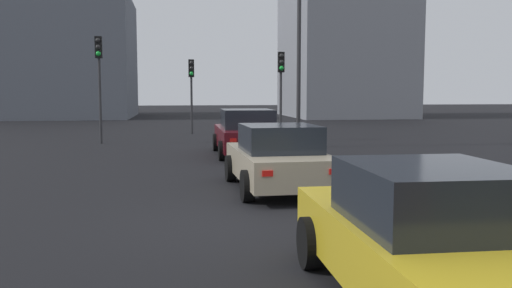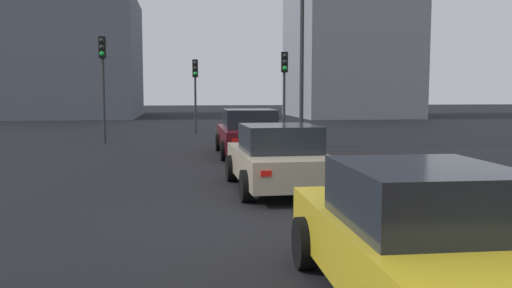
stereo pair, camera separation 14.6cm
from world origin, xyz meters
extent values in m
cube|color=black|center=(0.00, 0.00, -0.10)|extent=(160.00, 160.00, 0.20)
cube|color=#510F16|center=(9.45, -1.59, 0.60)|extent=(4.66, 1.94, 0.68)
cube|color=#1E232B|center=(9.22, -1.59, 1.26)|extent=(2.10, 1.69, 0.64)
cylinder|color=black|center=(10.88, -2.55, 0.32)|extent=(0.64, 0.23, 0.64)
cylinder|color=black|center=(10.90, -0.66, 0.32)|extent=(0.64, 0.23, 0.64)
cylinder|color=black|center=(8.00, -2.52, 0.32)|extent=(0.64, 0.23, 0.64)
cylinder|color=black|center=(8.02, -0.63, 0.32)|extent=(0.64, 0.23, 0.64)
cube|color=red|center=(7.11, -2.25, 0.72)|extent=(0.03, 0.20, 0.11)
cube|color=red|center=(7.12, -0.89, 0.72)|extent=(0.03, 0.20, 0.11)
cube|color=tan|center=(2.82, -1.41, 0.57)|extent=(4.10, 1.89, 0.62)
cube|color=#1E232B|center=(2.62, -1.41, 1.16)|extent=(1.87, 1.61, 0.58)
cylinder|color=black|center=(4.10, -2.26, 0.32)|extent=(0.65, 0.24, 0.64)
cylinder|color=black|center=(4.05, -0.49, 0.32)|extent=(0.65, 0.24, 0.64)
cylinder|color=black|center=(1.59, -2.33, 0.32)|extent=(0.65, 0.24, 0.64)
cylinder|color=black|center=(1.54, -0.56, 0.32)|extent=(0.65, 0.24, 0.64)
cube|color=red|center=(0.80, -2.10, 0.68)|extent=(0.04, 0.20, 0.11)
cube|color=red|center=(0.77, -0.83, 0.68)|extent=(0.04, 0.20, 0.11)
cube|color=gold|center=(-3.81, -1.62, 0.57)|extent=(4.04, 1.80, 0.62)
cube|color=#1E232B|center=(-4.01, -1.62, 1.17)|extent=(1.83, 1.55, 0.58)
cylinder|color=black|center=(-2.59, -2.50, 0.32)|extent=(0.64, 0.23, 0.64)
cylinder|color=black|center=(-2.55, -0.78, 0.32)|extent=(0.64, 0.23, 0.64)
cylinder|color=#2D2D30|center=(14.51, 3.93, 1.78)|extent=(0.11, 0.11, 3.57)
cube|color=black|center=(14.45, 3.93, 4.02)|extent=(0.20, 0.28, 0.90)
sphere|color=black|center=(14.34, 3.93, 4.29)|extent=(0.20, 0.20, 0.20)
sphere|color=black|center=(14.34, 3.93, 4.02)|extent=(0.20, 0.20, 0.20)
sphere|color=green|center=(14.34, 3.93, 3.75)|extent=(0.20, 0.20, 0.20)
cylinder|color=#2D2D30|center=(14.82, -3.87, 1.52)|extent=(0.11, 0.11, 3.04)
cube|color=black|center=(14.76, -3.86, 3.49)|extent=(0.21, 0.28, 0.90)
sphere|color=black|center=(14.65, -3.86, 3.76)|extent=(0.20, 0.20, 0.20)
sphere|color=black|center=(14.65, -3.86, 3.49)|extent=(0.20, 0.20, 0.20)
sphere|color=green|center=(14.65, -3.86, 3.22)|extent=(0.20, 0.20, 0.20)
cylinder|color=#2D2D30|center=(19.13, -0.03, 1.46)|extent=(0.11, 0.11, 2.93)
cube|color=black|center=(19.07, -0.04, 3.38)|extent=(0.21, 0.29, 0.90)
sphere|color=black|center=(18.96, -0.04, 3.65)|extent=(0.20, 0.20, 0.20)
sphere|color=black|center=(18.96, -0.04, 3.38)|extent=(0.20, 0.20, 0.20)
sphere|color=green|center=(18.96, -0.04, 3.11)|extent=(0.20, 0.20, 0.20)
cylinder|color=#2D2D30|center=(11.80, -3.97, 3.72)|extent=(0.16, 0.16, 7.44)
cube|color=gray|center=(37.54, -14.00, 6.48)|extent=(11.92, 9.54, 12.96)
cube|color=slate|center=(39.96, 10.00, 5.14)|extent=(12.58, 11.13, 10.28)
camera|label=1|loc=(-8.83, 0.84, 2.16)|focal=37.70mm
camera|label=2|loc=(-8.85, 0.70, 2.16)|focal=37.70mm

